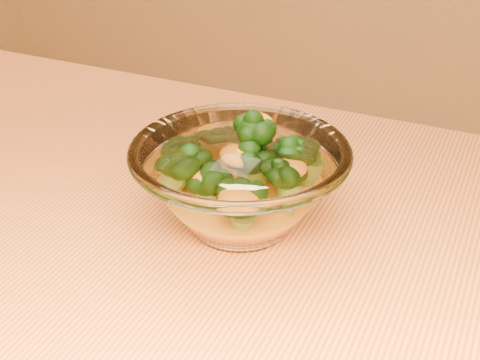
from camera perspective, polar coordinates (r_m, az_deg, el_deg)
name	(u,v)px	position (r m, az deg, el deg)	size (l,w,h in m)	color
glass_bowl	(240,184)	(0.59, 0.00, -0.35)	(0.19, 0.19, 0.09)	white
cheese_sauce	(240,201)	(0.60, 0.00, -1.85)	(0.11, 0.11, 0.03)	#D95D12
broccoli_heap	(243,166)	(0.59, 0.24, 1.17)	(0.14, 0.12, 0.08)	black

